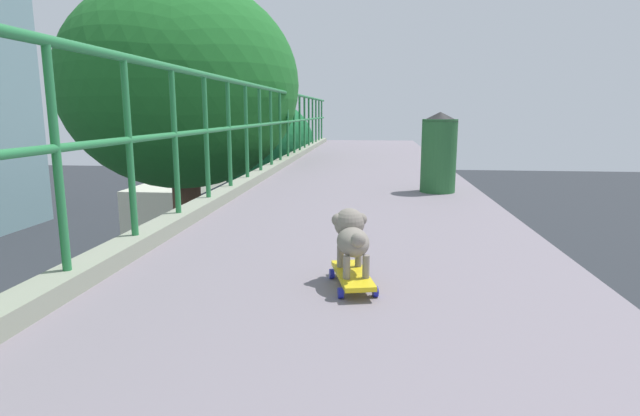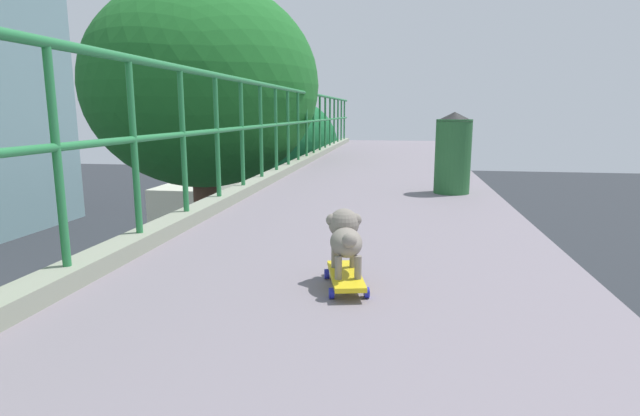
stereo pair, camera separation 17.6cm
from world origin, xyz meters
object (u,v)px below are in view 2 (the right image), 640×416
car_grey_fifth (117,396)px  toy_skateboard (346,276)px  small_dog (345,235)px  litter_bin (453,152)px  city_bus (219,200)px  car_red_taxi_sixth (66,322)px

car_grey_fifth → toy_skateboard: (5.81, -6.92, 5.36)m
car_grey_fifth → small_dog: small_dog is taller
car_grey_fifth → litter_bin: bearing=-28.5°
small_dog → city_bus: bearing=111.9°
city_bus → small_dog: size_ratio=30.18×
city_bus → litter_bin: size_ratio=13.23×
car_grey_fifth → litter_bin: litter_bin is taller
toy_skateboard → litter_bin: bearing=76.0°
car_grey_fifth → car_red_taxi_sixth: car_red_taxi_sixth is taller
car_grey_fifth → toy_skateboard: toy_skateboard is taller
city_bus → small_dog: (9.88, -24.55, 4.31)m
car_grey_fifth → small_dog: 10.57m
toy_skateboard → litter_bin: size_ratio=0.54×
car_red_taxi_sixth → litter_bin: litter_bin is taller
car_grey_fifth → car_red_taxi_sixth: size_ratio=0.91×
city_bus → toy_skateboard: 26.82m
car_grey_fifth → litter_bin: (6.64, -3.60, 5.75)m
litter_bin → small_dog: bearing=-104.4°
toy_skateboard → car_grey_fifth: bearing=130.0°
car_grey_fifth → toy_skateboard: bearing=-50.0°
car_grey_fifth → toy_skateboard: size_ratio=7.89×
small_dog → toy_skateboard: bearing=-79.3°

